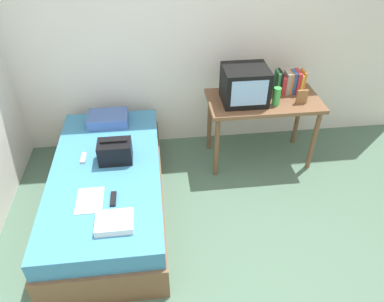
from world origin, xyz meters
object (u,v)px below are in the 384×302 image
(bed, at_px, (109,190))
(remote_dark, at_px, (113,199))
(pillow, at_px, (108,119))
(tv, at_px, (245,85))
(picture_frame, at_px, (302,97))
(remote_silver, at_px, (84,158))
(handbag, at_px, (115,151))
(book_row, at_px, (289,82))
(water_bottle, at_px, (277,96))
(magazine, at_px, (90,200))
(desk, at_px, (263,107))
(folded_towel, at_px, (114,222))

(bed, bearing_deg, remote_dark, -76.19)
(bed, bearing_deg, pillow, 91.01)
(tv, bearing_deg, picture_frame, -10.83)
(remote_silver, bearing_deg, handbag, -10.09)
(book_row, distance_m, remote_silver, 2.21)
(water_bottle, distance_m, picture_frame, 0.27)
(tv, xyz_separation_m, pillow, (-1.40, 0.13, -0.38))
(water_bottle, distance_m, magazine, 2.02)
(bed, xyz_separation_m, desk, (1.61, 0.63, 0.41))
(bed, relative_size, remote_silver, 13.89)
(picture_frame, relative_size, pillow, 0.36)
(desk, xyz_separation_m, picture_frame, (0.35, -0.12, 0.17))
(desk, bearing_deg, magazine, -149.01)
(pillow, height_order, handbag, handbag)
(desk, bearing_deg, book_row, 23.07)
(tv, bearing_deg, handbag, -158.47)
(desk, xyz_separation_m, magazine, (-1.70, -1.02, -0.15))
(picture_frame, relative_size, folded_towel, 0.52)
(desk, xyz_separation_m, folded_towel, (-1.48, -1.30, -0.12))
(remote_dark, bearing_deg, magazine, 176.81)
(desk, height_order, tv, tv)
(tv, height_order, magazine, tv)
(bed, bearing_deg, tv, 24.12)
(folded_towel, bearing_deg, magazine, 127.69)
(book_row, height_order, remote_dark, book_row)
(water_bottle, height_order, picture_frame, water_bottle)
(magazine, bearing_deg, desk, 30.99)
(pillow, relative_size, magazine, 1.41)
(pillow, distance_m, remote_dark, 1.16)
(desk, relative_size, picture_frame, 7.97)
(desk, xyz_separation_m, handbag, (-1.51, -0.52, -0.05))
(handbag, bearing_deg, pillow, 99.79)
(picture_frame, distance_m, pillow, 2.00)
(picture_frame, xyz_separation_m, remote_dark, (-1.85, -0.91, -0.31))
(pillow, relative_size, handbag, 1.36)
(tv, relative_size, remote_dark, 2.82)
(handbag, bearing_deg, magazine, -110.54)
(bed, distance_m, handbag, 0.39)
(desk, relative_size, remote_dark, 7.44)
(desk, height_order, picture_frame, picture_frame)
(pillow, height_order, magazine, pillow)
(water_bottle, xyz_separation_m, picture_frame, (0.26, -0.00, -0.02))
(bed, height_order, water_bottle, water_bottle)
(magazine, xyz_separation_m, remote_silver, (-0.11, 0.56, 0.01))
(picture_frame, bearing_deg, folded_towel, -147.20)
(tv, bearing_deg, remote_silver, -164.07)
(bed, xyz_separation_m, water_bottle, (1.69, 0.51, 0.60))
(bed, bearing_deg, desk, 21.40)
(bed, distance_m, tv, 1.66)
(remote_silver, bearing_deg, remote_dark, -61.79)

